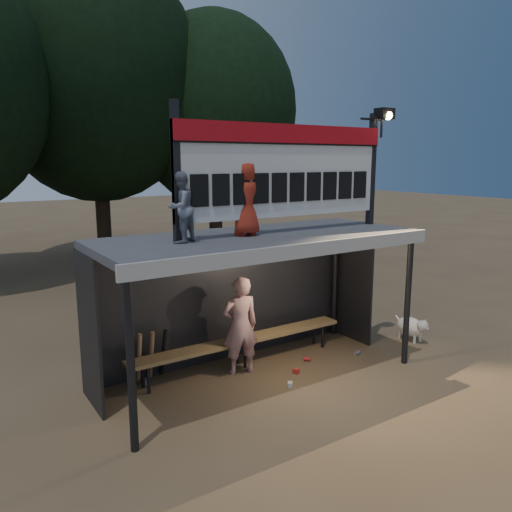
# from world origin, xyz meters

# --- Properties ---
(ground) EXTENTS (80.00, 80.00, 0.00)m
(ground) POSITION_xyz_m (0.00, 0.00, 0.00)
(ground) COLOR brown
(ground) RESTS_ON ground
(player) EXTENTS (0.66, 0.50, 1.62)m
(player) POSITION_xyz_m (-0.16, 0.31, 0.81)
(player) COLOR silver
(player) RESTS_ON ground
(child_a) EXTENTS (0.59, 0.55, 0.97)m
(child_a) POSITION_xyz_m (-1.33, -0.05, 2.80)
(child_a) COLOR slate
(child_a) RESTS_ON dugout_shelter
(child_b) EXTENTS (0.56, 0.40, 1.09)m
(child_b) POSITION_xyz_m (-0.23, 0.02, 2.87)
(child_b) COLOR maroon
(child_b) RESTS_ON dugout_shelter
(dugout_shelter) EXTENTS (5.10, 2.08, 2.32)m
(dugout_shelter) POSITION_xyz_m (0.00, 0.24, 1.85)
(dugout_shelter) COLOR #414143
(dugout_shelter) RESTS_ON ground
(scoreboard_assembly) EXTENTS (4.10, 0.27, 1.99)m
(scoreboard_assembly) POSITION_xyz_m (0.56, -0.01, 3.32)
(scoreboard_assembly) COLOR black
(scoreboard_assembly) RESTS_ON dugout_shelter
(bench) EXTENTS (4.00, 0.35, 0.48)m
(bench) POSITION_xyz_m (0.00, 0.55, 0.43)
(bench) COLOR olive
(bench) RESTS_ON ground
(tree_mid) EXTENTS (7.22, 7.22, 10.36)m
(tree_mid) POSITION_xyz_m (1.00, 11.50, 6.17)
(tree_mid) COLOR black
(tree_mid) RESTS_ON ground
(tree_right) EXTENTS (6.08, 6.08, 8.72)m
(tree_right) POSITION_xyz_m (5.00, 10.50, 5.19)
(tree_right) COLOR black
(tree_right) RESTS_ON ground
(dog) EXTENTS (0.36, 0.81, 0.49)m
(dog) POSITION_xyz_m (3.38, -0.24, 0.28)
(dog) COLOR white
(dog) RESTS_ON ground
(bats) EXTENTS (0.48, 0.33, 0.84)m
(bats) POSITION_xyz_m (-1.49, 0.82, 0.43)
(bats) COLOR #A77A4E
(bats) RESTS_ON ground
(litter) EXTENTS (3.73, 1.45, 0.08)m
(litter) POSITION_xyz_m (0.40, -0.03, 0.04)
(litter) COLOR red
(litter) RESTS_ON ground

